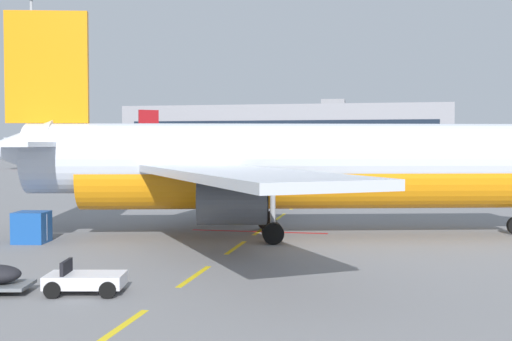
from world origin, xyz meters
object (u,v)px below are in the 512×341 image
at_px(airliner_foreground, 295,164).
at_px(apron_light_mast_near, 32,66).
at_px(airliner_far_right, 86,149).
at_px(uld_cargo_container, 32,227).

xyz_separation_m(airliner_foreground, apron_light_mast_near, (-36.73, 35.01, 10.52)).
height_order(airliner_foreground, airliner_far_right, airliner_far_right).
relative_size(airliner_foreground, apron_light_mast_near, 1.49).
relative_size(airliner_far_right, apron_light_mast_near, 1.37).
bearing_deg(apron_light_mast_near, airliner_foreground, -43.62).
bearing_deg(airliner_foreground, uld_cargo_container, -158.33).
bearing_deg(uld_cargo_container, airliner_foreground, 21.67).
relative_size(airliner_far_right, uld_cargo_container, 17.35).
relative_size(uld_cargo_container, apron_light_mast_near, 0.08).
height_order(airliner_far_right, apron_light_mast_near, apron_light_mast_near).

